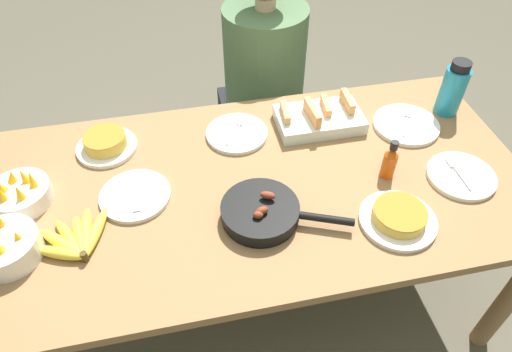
{
  "coord_description": "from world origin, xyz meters",
  "views": [
    {
      "loc": [
        -0.22,
        -1.03,
        1.82
      ],
      "look_at": [
        0.0,
        0.0,
        0.75
      ],
      "focal_mm": 32.0,
      "sensor_mm": 36.0,
      "label": 1
    }
  ],
  "objects_px": {
    "skillet": "(262,212)",
    "person_figure": "(264,101)",
    "fruit_bowl_citrus": "(5,247)",
    "banana_bunch": "(76,240)",
    "empty_plate_far_right": "(237,134)",
    "empty_plate_far_left": "(461,176)",
    "frittata_plate_side": "(106,143)",
    "empty_plate_mid_edge": "(406,125)",
    "water_bottle": "(453,89)",
    "hot_sauce_bottle": "(390,161)",
    "frittata_plate_center": "(399,217)",
    "fruit_bowl_mango": "(20,194)",
    "melon_tray": "(319,118)",
    "empty_plate_near_front": "(135,196)"
  },
  "relations": [
    {
      "from": "banana_bunch",
      "to": "water_bottle",
      "type": "distance_m",
      "value": 1.42
    },
    {
      "from": "empty_plate_near_front",
      "to": "fruit_bowl_citrus",
      "type": "bearing_deg",
      "value": -156.67
    },
    {
      "from": "empty_plate_far_left",
      "to": "hot_sauce_bottle",
      "type": "relative_size",
      "value": 1.52
    },
    {
      "from": "melon_tray",
      "to": "fruit_bowl_citrus",
      "type": "relative_size",
      "value": 1.66
    },
    {
      "from": "skillet",
      "to": "empty_plate_far_left",
      "type": "relative_size",
      "value": 1.72
    },
    {
      "from": "frittata_plate_side",
      "to": "hot_sauce_bottle",
      "type": "height_order",
      "value": "hot_sauce_bottle"
    },
    {
      "from": "water_bottle",
      "to": "skillet",
      "type": "bearing_deg",
      "value": -155.27
    },
    {
      "from": "frittata_plate_side",
      "to": "person_figure",
      "type": "bearing_deg",
      "value": 34.79
    },
    {
      "from": "melon_tray",
      "to": "banana_bunch",
      "type": "bearing_deg",
      "value": -156.02
    },
    {
      "from": "frittata_plate_side",
      "to": "empty_plate_mid_edge",
      "type": "height_order",
      "value": "frittata_plate_side"
    },
    {
      "from": "frittata_plate_side",
      "to": "empty_plate_far_right",
      "type": "bearing_deg",
      "value": -2.71
    },
    {
      "from": "frittata_plate_center",
      "to": "person_figure",
      "type": "xyz_separation_m",
      "value": [
        -0.19,
        1.01,
        -0.26
      ]
    },
    {
      "from": "banana_bunch",
      "to": "fruit_bowl_mango",
      "type": "xyz_separation_m",
      "value": [
        -0.18,
        0.21,
        0.02
      ]
    },
    {
      "from": "empty_plate_near_front",
      "to": "frittata_plate_side",
      "type": "bearing_deg",
      "value": 109.81
    },
    {
      "from": "empty_plate_near_front",
      "to": "empty_plate_mid_edge",
      "type": "height_order",
      "value": "same"
    },
    {
      "from": "empty_plate_far_left",
      "to": "empty_plate_mid_edge",
      "type": "distance_m",
      "value": 0.3
    },
    {
      "from": "skillet",
      "to": "empty_plate_near_front",
      "type": "relative_size",
      "value": 1.71
    },
    {
      "from": "empty_plate_far_left",
      "to": "hot_sauce_bottle",
      "type": "distance_m",
      "value": 0.26
    },
    {
      "from": "frittata_plate_side",
      "to": "empty_plate_mid_edge",
      "type": "bearing_deg",
      "value": -5.42
    },
    {
      "from": "skillet",
      "to": "fruit_bowl_mango",
      "type": "relative_size",
      "value": 2.05
    },
    {
      "from": "frittata_plate_center",
      "to": "water_bottle",
      "type": "xyz_separation_m",
      "value": [
        0.42,
        0.48,
        0.08
      ]
    },
    {
      "from": "banana_bunch",
      "to": "person_figure",
      "type": "bearing_deg",
      "value": 49.17
    },
    {
      "from": "melon_tray",
      "to": "skillet",
      "type": "height_order",
      "value": "melon_tray"
    },
    {
      "from": "fruit_bowl_citrus",
      "to": "hot_sauce_bottle",
      "type": "xyz_separation_m",
      "value": [
        1.19,
        0.08,
        0.02
      ]
    },
    {
      "from": "melon_tray",
      "to": "hot_sauce_bottle",
      "type": "distance_m",
      "value": 0.34
    },
    {
      "from": "melon_tray",
      "to": "skillet",
      "type": "relative_size",
      "value": 0.82
    },
    {
      "from": "water_bottle",
      "to": "fruit_bowl_citrus",
      "type": "bearing_deg",
      "value": -166.84
    },
    {
      "from": "empty_plate_far_right",
      "to": "empty_plate_far_left",
      "type": "bearing_deg",
      "value": -28.08
    },
    {
      "from": "empty_plate_far_left",
      "to": "water_bottle",
      "type": "distance_m",
      "value": 0.38
    },
    {
      "from": "empty_plate_mid_edge",
      "to": "empty_plate_far_left",
      "type": "bearing_deg",
      "value": -77.62
    },
    {
      "from": "banana_bunch",
      "to": "frittata_plate_side",
      "type": "xyz_separation_m",
      "value": [
        0.08,
        0.41,
        0.01
      ]
    },
    {
      "from": "melon_tray",
      "to": "fruit_bowl_mango",
      "type": "distance_m",
      "value": 1.06
    },
    {
      "from": "water_bottle",
      "to": "hot_sauce_bottle",
      "type": "bearing_deg",
      "value": -142.46
    },
    {
      "from": "fruit_bowl_citrus",
      "to": "banana_bunch",
      "type": "bearing_deg",
      "value": 1.45
    },
    {
      "from": "empty_plate_near_front",
      "to": "hot_sauce_bottle",
      "type": "distance_m",
      "value": 0.84
    },
    {
      "from": "hot_sauce_bottle",
      "to": "person_figure",
      "type": "relative_size",
      "value": 0.12
    },
    {
      "from": "empty_plate_near_front",
      "to": "person_figure",
      "type": "xyz_separation_m",
      "value": [
        0.59,
        0.74,
        -0.24
      ]
    },
    {
      "from": "skillet",
      "to": "empty_plate_mid_edge",
      "type": "distance_m",
      "value": 0.71
    },
    {
      "from": "fruit_bowl_mango",
      "to": "person_figure",
      "type": "distance_m",
      "value": 1.2
    },
    {
      "from": "banana_bunch",
      "to": "empty_plate_far_left",
      "type": "distance_m",
      "value": 1.25
    },
    {
      "from": "frittata_plate_center",
      "to": "fruit_bowl_mango",
      "type": "height_order",
      "value": "fruit_bowl_mango"
    },
    {
      "from": "melon_tray",
      "to": "empty_plate_mid_edge",
      "type": "bearing_deg",
      "value": -13.97
    },
    {
      "from": "skillet",
      "to": "person_figure",
      "type": "bearing_deg",
      "value": 98.97
    },
    {
      "from": "frittata_plate_center",
      "to": "empty_plate_far_right",
      "type": "height_order",
      "value": "frittata_plate_center"
    },
    {
      "from": "frittata_plate_center",
      "to": "empty_plate_far_left",
      "type": "height_order",
      "value": "frittata_plate_center"
    },
    {
      "from": "banana_bunch",
      "to": "water_bottle",
      "type": "xyz_separation_m",
      "value": [
        1.37,
        0.36,
        0.09
      ]
    },
    {
      "from": "melon_tray",
      "to": "water_bottle",
      "type": "relative_size",
      "value": 1.44
    },
    {
      "from": "empty_plate_far_left",
      "to": "water_bottle",
      "type": "xyz_separation_m",
      "value": [
        0.13,
        0.35,
        0.1
      ]
    },
    {
      "from": "melon_tray",
      "to": "person_figure",
      "type": "bearing_deg",
      "value": 100.85
    },
    {
      "from": "empty_plate_near_front",
      "to": "water_bottle",
      "type": "distance_m",
      "value": 1.22
    }
  ]
}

